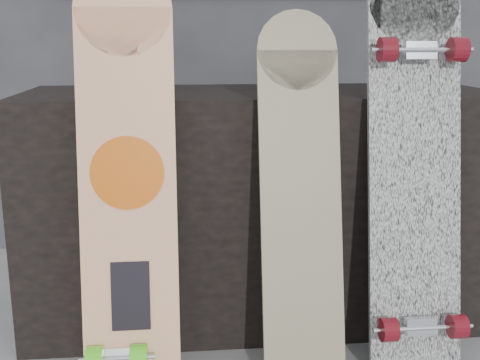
{
  "coord_description": "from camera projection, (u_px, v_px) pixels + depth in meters",
  "views": [
    {
      "loc": [
        -0.27,
        -1.55,
        0.98
      ],
      "look_at": [
        -0.1,
        0.2,
        0.56
      ],
      "focal_mm": 45.0,
      "sensor_mm": 36.0,
      "label": 1
    }
  ],
  "objects": [
    {
      "name": "vendor_table",
      "position": [
        260.0,
        204.0,
        2.14
      ],
      "size": [
        1.6,
        0.6,
        0.8
      ],
      "primitive_type": "cube",
      "color": "black",
      "rests_on": "ground"
    },
    {
      "name": "booth",
      "position": [
        238.0,
        10.0,
        2.8
      ],
      "size": [
        2.4,
        0.22,
        2.2
      ],
      "color": "#303035",
      "rests_on": "ground"
    },
    {
      "name": "merch_box_purple",
      "position": [
        142.0,
        75.0,
        2.1
      ],
      "size": [
        0.18,
        0.12,
        0.1
      ],
      "primitive_type": "cube",
      "color": "#533B79",
      "rests_on": "vendor_table"
    },
    {
      "name": "merch_box_small",
      "position": [
        410.0,
        71.0,
        2.17
      ],
      "size": [
        0.14,
        0.14,
        0.12
      ],
      "primitive_type": "cube",
      "color": "#533B79",
      "rests_on": "vendor_table"
    },
    {
      "name": "merch_box_flat",
      "position": [
        291.0,
        80.0,
        2.12
      ],
      "size": [
        0.22,
        0.1,
        0.06
      ],
      "primitive_type": "cube",
      "color": "#D1B78C",
      "rests_on": "vendor_table"
    },
    {
      "name": "longboard_geisha",
      "position": [
        127.0,
        166.0,
        1.66
      ],
      "size": [
        0.27,
        0.23,
        1.19
      ],
      "rotation": [
        -0.18,
        0.0,
        0.0
      ],
      "color": "beige",
      "rests_on": "ground"
    },
    {
      "name": "longboard_celtic",
      "position": [
        300.0,
        187.0,
        1.72
      ],
      "size": [
        0.23,
        0.28,
        1.06
      ],
      "rotation": [
        -0.25,
        0.0,
        0.0
      ],
      "color": "beige",
      "rests_on": "ground"
    },
    {
      "name": "longboard_cascadia",
      "position": [
        415.0,
        157.0,
        1.76
      ],
      "size": [
        0.28,
        0.3,
        1.22
      ],
      "rotation": [
        -0.18,
        0.0,
        0.0
      ],
      "color": "white",
      "rests_on": "ground"
    },
    {
      "name": "skateboard_dark",
      "position": [
        118.0,
        237.0,
        1.72
      ],
      "size": [
        0.19,
        0.35,
        0.82
      ],
      "rotation": [
        -0.34,
        0.0,
        0.0
      ],
      "color": "black",
      "rests_on": "ground"
    }
  ]
}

